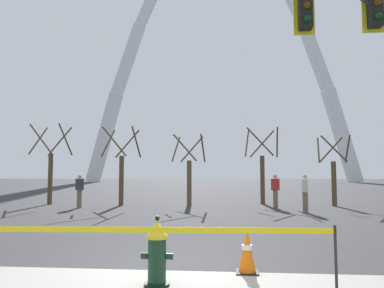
% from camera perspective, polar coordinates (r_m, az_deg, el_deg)
% --- Properties ---
extents(ground_plane, '(240.00, 240.00, 0.00)m').
position_cam_1_polar(ground_plane, '(6.36, -4.28, -19.18)').
color(ground_plane, '#333335').
extents(fire_hydrant, '(0.46, 0.48, 0.99)m').
position_cam_1_polar(fire_hydrant, '(5.56, -5.39, -16.36)').
color(fire_hydrant, black).
rests_on(fire_hydrant, ground).
extents(caution_tape_barrier, '(5.90, 0.36, 0.89)m').
position_cam_1_polar(caution_tape_barrier, '(5.52, -10.06, -14.74)').
color(caution_tape_barrier, '#232326').
rests_on(caution_tape_barrier, ground).
extents(traffic_cone_by_hydrant, '(0.36, 0.36, 0.73)m').
position_cam_1_polar(traffic_cone_by_hydrant, '(6.29, 8.46, -15.95)').
color(traffic_cone_by_hydrant, black).
rests_on(traffic_cone_by_hydrant, ground).
extents(monument_arch, '(53.61, 2.26, 54.55)m').
position_cam_1_polar(monument_arch, '(76.21, 4.23, 12.39)').
color(monument_arch, silver).
rests_on(monument_arch, ground).
extents(tree_far_left, '(1.94, 1.95, 4.21)m').
position_cam_1_polar(tree_far_left, '(21.12, -20.96, -3.59)').
color(tree_far_left, brown).
rests_on(tree_far_left, ground).
extents(tree_left_mid, '(1.84, 1.85, 3.98)m').
position_cam_1_polar(tree_left_mid, '(19.35, -10.82, -4.06)').
color(tree_left_mid, brown).
rests_on(tree_left_mid, ground).
extents(tree_center_left, '(1.67, 1.67, 3.59)m').
position_cam_1_polar(tree_center_left, '(18.85, -0.44, -4.66)').
color(tree_center_left, brown).
rests_on(tree_center_left, ground).
extents(tree_center_right, '(1.87, 1.89, 4.06)m').
position_cam_1_polar(tree_center_right, '(20.26, 10.77, -3.98)').
color(tree_center_right, brown).
rests_on(tree_center_right, ground).
extents(tree_right_mid, '(1.63, 1.64, 3.51)m').
position_cam_1_polar(tree_right_mid, '(19.89, 20.98, -4.46)').
color(tree_right_mid, brown).
rests_on(tree_right_mid, ground).
extents(pedestrian_walking_left, '(0.39, 0.30, 1.59)m').
position_cam_1_polar(pedestrian_walking_left, '(17.83, 12.72, -7.04)').
color(pedestrian_walking_left, brown).
rests_on(pedestrian_walking_left, ground).
extents(pedestrian_standing_center, '(0.39, 0.30, 1.59)m').
position_cam_1_polar(pedestrian_standing_center, '(18.40, -16.95, -6.87)').
color(pedestrian_standing_center, brown).
rests_on(pedestrian_standing_center, ground).
extents(pedestrian_walking_right, '(0.30, 0.39, 1.59)m').
position_cam_1_polar(pedestrian_walking_right, '(16.21, 17.03, -7.20)').
color(pedestrian_walking_right, brown).
rests_on(pedestrian_walking_right, ground).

